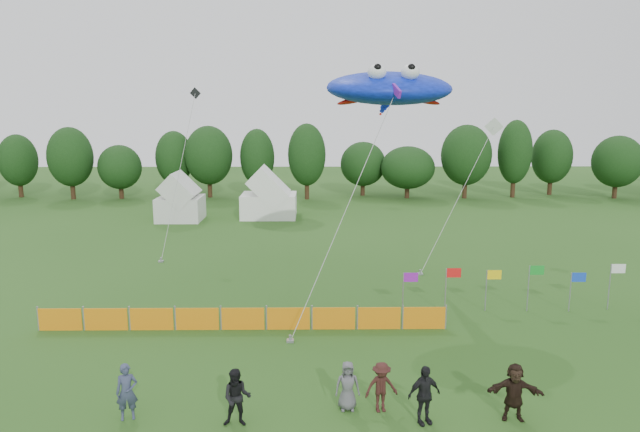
{
  "coord_description": "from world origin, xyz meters",
  "views": [
    {
      "loc": [
        -0.26,
        -17.24,
        9.54
      ],
      "look_at": [
        0.0,
        6.0,
        5.2
      ],
      "focal_mm": 32.0,
      "sensor_mm": 36.0,
      "label": 1
    }
  ],
  "objects_px": {
    "spectator_a": "(127,392)",
    "tent_left": "(180,201)",
    "stingray_kite": "(389,89)",
    "spectator_e": "(348,386)",
    "barrier_fence": "(243,319)",
    "spectator_c": "(381,387)",
    "spectator_f": "(514,392)",
    "spectator_d": "(424,395)",
    "spectator_b": "(237,398)",
    "tent_right": "(269,198)"
  },
  "relations": [
    {
      "from": "spectator_c",
      "to": "spectator_d",
      "type": "height_order",
      "value": "spectator_d"
    },
    {
      "from": "spectator_e",
      "to": "tent_right",
      "type": "bearing_deg",
      "value": 97.23
    },
    {
      "from": "tent_left",
      "to": "spectator_b",
      "type": "relative_size",
      "value": 2.11
    },
    {
      "from": "spectator_c",
      "to": "stingray_kite",
      "type": "height_order",
      "value": "stingray_kite"
    },
    {
      "from": "stingray_kite",
      "to": "spectator_f",
      "type": "bearing_deg",
      "value": -78.75
    },
    {
      "from": "spectator_a",
      "to": "spectator_c",
      "type": "distance_m",
      "value": 7.98
    },
    {
      "from": "tent_left",
      "to": "tent_right",
      "type": "bearing_deg",
      "value": 9.29
    },
    {
      "from": "tent_left",
      "to": "spectator_f",
      "type": "height_order",
      "value": "tent_left"
    },
    {
      "from": "spectator_c",
      "to": "spectator_e",
      "type": "xyz_separation_m",
      "value": [
        -1.07,
        0.14,
        -0.02
      ]
    },
    {
      "from": "spectator_e",
      "to": "stingray_kite",
      "type": "relative_size",
      "value": 0.11
    },
    {
      "from": "tent_left",
      "to": "spectator_b",
      "type": "xyz_separation_m",
      "value": [
        9.32,
        -33.23,
        -0.8
      ]
    },
    {
      "from": "spectator_a",
      "to": "spectator_e",
      "type": "height_order",
      "value": "spectator_a"
    },
    {
      "from": "tent_right",
      "to": "spectator_d",
      "type": "distance_m",
      "value": 35.22
    },
    {
      "from": "tent_left",
      "to": "spectator_b",
      "type": "height_order",
      "value": "tent_left"
    },
    {
      "from": "spectator_d",
      "to": "stingray_kite",
      "type": "relative_size",
      "value": 0.13
    },
    {
      "from": "tent_left",
      "to": "barrier_fence",
      "type": "bearing_deg",
      "value": -71.48
    },
    {
      "from": "spectator_a",
      "to": "stingray_kite",
      "type": "bearing_deg",
      "value": 36.35
    },
    {
      "from": "spectator_b",
      "to": "barrier_fence",
      "type": "bearing_deg",
      "value": 95.58
    },
    {
      "from": "spectator_a",
      "to": "spectator_b",
      "type": "distance_m",
      "value": 3.5
    },
    {
      "from": "spectator_c",
      "to": "spectator_f",
      "type": "height_order",
      "value": "spectator_f"
    },
    {
      "from": "spectator_d",
      "to": "spectator_e",
      "type": "height_order",
      "value": "spectator_d"
    },
    {
      "from": "spectator_f",
      "to": "stingray_kite",
      "type": "xyz_separation_m",
      "value": [
        -2.48,
        12.48,
        9.63
      ]
    },
    {
      "from": "tent_left",
      "to": "spectator_c",
      "type": "bearing_deg",
      "value": -66.94
    },
    {
      "from": "spectator_b",
      "to": "spectator_f",
      "type": "height_order",
      "value": "spectator_f"
    },
    {
      "from": "spectator_a",
      "to": "spectator_e",
      "type": "relative_size",
      "value": 1.12
    },
    {
      "from": "stingray_kite",
      "to": "spectator_e",
      "type": "bearing_deg",
      "value": -102.71
    },
    {
      "from": "spectator_b",
      "to": "spectator_e",
      "type": "distance_m",
      "value": 3.55
    },
    {
      "from": "stingray_kite",
      "to": "spectator_c",
      "type": "bearing_deg",
      "value": -97.59
    },
    {
      "from": "tent_left",
      "to": "stingray_kite",
      "type": "relative_size",
      "value": 0.27
    },
    {
      "from": "spectator_f",
      "to": "tent_left",
      "type": "bearing_deg",
      "value": 125.9
    },
    {
      "from": "spectator_a",
      "to": "tent_left",
      "type": "bearing_deg",
      "value": 84.28
    },
    {
      "from": "barrier_fence",
      "to": "spectator_a",
      "type": "bearing_deg",
      "value": -110.15
    },
    {
      "from": "barrier_fence",
      "to": "spectator_e",
      "type": "bearing_deg",
      "value": -58.36
    },
    {
      "from": "spectator_c",
      "to": "stingray_kite",
      "type": "distance_m",
      "value": 15.48
    },
    {
      "from": "tent_right",
      "to": "spectator_d",
      "type": "xyz_separation_m",
      "value": [
        7.4,
        -34.43,
        -0.82
      ]
    },
    {
      "from": "barrier_fence",
      "to": "stingray_kite",
      "type": "xyz_separation_m",
      "value": [
        6.87,
        4.97,
        10.05
      ]
    },
    {
      "from": "spectator_a",
      "to": "spectator_d",
      "type": "height_order",
      "value": "spectator_d"
    },
    {
      "from": "spectator_f",
      "to": "spectator_b",
      "type": "bearing_deg",
      "value": -170.97
    },
    {
      "from": "tent_left",
      "to": "barrier_fence",
      "type": "distance_m",
      "value": 26.9
    },
    {
      "from": "spectator_c",
      "to": "spectator_b",
      "type": "bearing_deg",
      "value": 178.83
    },
    {
      "from": "spectator_d",
      "to": "stingray_kite",
      "type": "bearing_deg",
      "value": 68.35
    },
    {
      "from": "barrier_fence",
      "to": "spectator_e",
      "type": "xyz_separation_m",
      "value": [
        4.21,
        -6.83,
        0.31
      ]
    },
    {
      "from": "tent_right",
      "to": "spectator_d",
      "type": "height_order",
      "value": "tent_right"
    },
    {
      "from": "barrier_fence",
      "to": "spectator_d",
      "type": "height_order",
      "value": "spectator_d"
    },
    {
      "from": "barrier_fence",
      "to": "spectator_c",
      "type": "distance_m",
      "value": 8.75
    },
    {
      "from": "spectator_e",
      "to": "spectator_f",
      "type": "distance_m",
      "value": 5.19
    },
    {
      "from": "spectator_b",
      "to": "tent_left",
      "type": "bearing_deg",
      "value": 105.48
    },
    {
      "from": "spectator_c",
      "to": "spectator_a",
      "type": "bearing_deg",
      "value": 171.71
    },
    {
      "from": "spectator_d",
      "to": "spectator_f",
      "type": "distance_m",
      "value": 2.85
    },
    {
      "from": "tent_right",
      "to": "spectator_a",
      "type": "distance_m",
      "value": 34.14
    }
  ]
}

